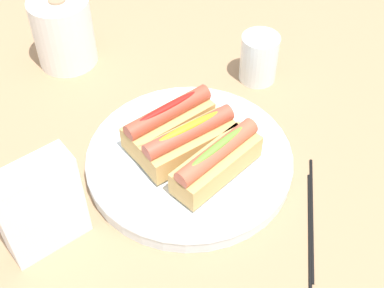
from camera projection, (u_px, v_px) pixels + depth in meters
The scene contains 10 objects.
ground_plane at pixel (189, 166), 0.84m from camera, with size 2.40×2.40×0.00m, color #9E7A56.
serving_bowl at pixel (192, 159), 0.83m from camera, with size 0.32×0.32×0.03m.
hotdog_front at pixel (217, 161), 0.77m from camera, with size 0.16×0.07×0.06m.
hotdog_back at pixel (192, 140), 0.80m from camera, with size 0.16×0.10×0.06m.
hotdog_side at pixel (169, 121), 0.83m from camera, with size 0.16×0.09×0.06m.
water_glass at pixel (259, 60), 0.96m from camera, with size 0.07×0.07×0.09m.
paper_towel_roll at pixel (63, 32), 0.97m from camera, with size 0.11×0.11×0.13m.
napkin_box at pixel (40, 207), 0.69m from camera, with size 0.11×0.04×0.15m, color white.
chopstick_near at pixel (312, 215), 0.77m from camera, with size 0.01×0.01×0.22m, color black.
chopstick_far at pixel (310, 234), 0.75m from camera, with size 0.01×0.01×0.22m, color black.
Camera 1 is at (-0.44, -0.32, 0.64)m, focal length 49.50 mm.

